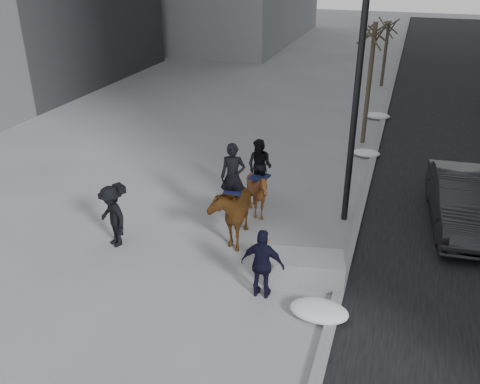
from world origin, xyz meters
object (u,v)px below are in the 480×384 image
(car_near, at_px, (464,202))
(mounted_right, at_px, (258,187))
(planter, at_px, (306,269))
(mounted_left, at_px, (232,205))

(car_near, height_order, mounted_right, mounted_right)
(car_near, relative_size, mounted_right, 1.97)
(planter, xyz_separation_m, car_near, (3.74, 4.22, 0.41))
(planter, xyz_separation_m, mounted_left, (-2.41, 1.43, 0.66))
(planter, bearing_deg, mounted_left, 149.24)
(planter, height_order, car_near, car_near)
(car_near, bearing_deg, mounted_left, -160.40)
(planter, height_order, mounted_right, mounted_right)
(mounted_left, bearing_deg, mounted_right, 77.88)
(planter, bearing_deg, mounted_right, 125.44)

